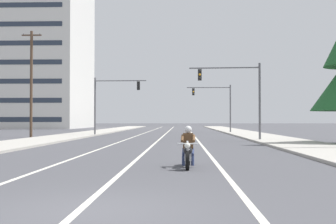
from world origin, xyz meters
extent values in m
plane|color=#47474C|center=(0.00, 0.00, 0.00)|extent=(400.00, 400.00, 0.00)
cube|color=beige|center=(-0.19, 45.00, 0.00)|extent=(0.16, 100.00, 0.01)
cube|color=beige|center=(-2.99, 45.00, 0.00)|extent=(0.16, 100.00, 0.01)
cube|color=beige|center=(3.04, 45.00, 0.00)|extent=(0.16, 100.00, 0.01)
cube|color=#ADA89E|center=(9.39, 40.00, 0.07)|extent=(4.40, 110.00, 0.14)
cube|color=#ADA89E|center=(-9.39, 40.00, 0.07)|extent=(4.40, 110.00, 0.14)
cylinder|color=black|center=(1.90, 6.16, 0.32)|extent=(0.15, 0.64, 0.64)
cylinder|color=black|center=(1.96, 7.71, 0.32)|extent=(0.15, 0.64, 0.64)
cylinder|color=silver|center=(1.90, 6.26, 0.64)|extent=(0.08, 0.33, 0.68)
sphere|color=white|center=(1.90, 6.11, 0.82)|extent=(0.20, 0.20, 0.20)
cylinder|color=silver|center=(1.91, 6.31, 0.87)|extent=(0.70, 0.07, 0.04)
ellipsoid|color=black|center=(1.93, 6.82, 0.60)|extent=(0.34, 0.57, 0.28)
cube|color=silver|center=(1.93, 6.94, 0.37)|extent=(0.26, 0.45, 0.24)
cube|color=black|center=(1.94, 7.26, 0.54)|extent=(0.30, 0.53, 0.12)
cube|color=black|center=(1.96, 7.66, 0.62)|extent=(0.21, 0.37, 0.08)
cylinder|color=silver|center=(1.81, 7.34, 0.30)|extent=(0.10, 0.55, 0.08)
cube|color=brown|center=(1.94, 7.22, 0.92)|extent=(0.37, 0.25, 0.56)
sphere|color=silver|center=(1.94, 7.20, 1.33)|extent=(0.26, 0.26, 0.26)
cylinder|color=navy|center=(2.08, 7.07, 0.54)|extent=(0.16, 0.45, 0.30)
cylinder|color=navy|center=(2.09, 6.89, 0.24)|extent=(0.12, 0.16, 0.35)
cylinder|color=brown|center=(2.13, 6.95, 1.02)|extent=(0.12, 0.53, 0.27)
cylinder|color=navy|center=(1.80, 7.08, 0.54)|extent=(0.16, 0.45, 0.30)
cylinder|color=navy|center=(1.77, 6.90, 0.24)|extent=(0.12, 0.16, 0.35)
cylinder|color=brown|center=(1.73, 6.97, 1.02)|extent=(0.12, 0.53, 0.27)
cylinder|color=#56565B|center=(7.92, 25.32, 3.10)|extent=(0.18, 0.18, 6.20)
cylinder|color=#56565B|center=(5.13, 25.47, 5.85)|extent=(5.58, 0.41, 0.11)
cube|color=black|center=(3.18, 25.58, 5.30)|extent=(0.31, 0.26, 0.90)
sphere|color=black|center=(3.17, 25.42, 5.60)|extent=(0.18, 0.18, 0.18)
sphere|color=orange|center=(3.17, 25.42, 5.30)|extent=(0.18, 0.18, 0.18)
sphere|color=black|center=(3.17, 25.42, 5.00)|extent=(0.18, 0.18, 0.18)
cylinder|color=#56565B|center=(-7.51, 36.09, 3.10)|extent=(0.18, 0.18, 6.20)
cylinder|color=#56565B|center=(-4.77, 36.00, 5.85)|extent=(5.48, 0.29, 0.11)
cube|color=black|center=(-2.85, 35.94, 5.30)|extent=(0.31, 0.25, 0.90)
sphere|color=black|center=(-2.84, 36.10, 5.60)|extent=(0.18, 0.18, 0.18)
sphere|color=orange|center=(-2.84, 36.10, 5.30)|extent=(0.18, 0.18, 0.18)
sphere|color=black|center=(-2.84, 36.10, 5.00)|extent=(0.18, 0.18, 0.18)
cylinder|color=#56565B|center=(7.99, 45.53, 3.10)|extent=(0.18, 0.18, 6.20)
cylinder|color=#56565B|center=(5.20, 45.49, 5.85)|extent=(5.59, 0.20, 0.11)
cube|color=black|center=(3.24, 45.46, 5.30)|extent=(0.30, 0.24, 0.90)
sphere|color=black|center=(3.25, 45.30, 5.60)|extent=(0.18, 0.18, 0.18)
sphere|color=orange|center=(3.25, 45.30, 5.30)|extent=(0.18, 0.18, 0.18)
sphere|color=black|center=(3.25, 45.30, 5.00)|extent=(0.18, 0.18, 0.18)
cylinder|color=#4C3828|center=(-12.78, 31.68, 5.14)|extent=(0.26, 0.26, 10.27)
cube|color=#4C3828|center=(-12.78, 31.68, 9.87)|extent=(1.91, 0.12, 0.12)
cylinder|color=slate|center=(-13.58, 31.68, 9.97)|extent=(0.08, 0.08, 0.12)
cylinder|color=slate|center=(-11.98, 31.68, 9.97)|extent=(0.08, 0.08, 0.12)
cube|color=silver|center=(-27.88, 77.77, 15.86)|extent=(18.35, 21.30, 31.72)
cube|color=#283342|center=(-27.88, 67.09, 1.76)|extent=(15.41, 0.06, 0.90)
cube|color=#283342|center=(-27.88, 67.09, 5.29)|extent=(15.41, 0.06, 0.90)
cube|color=#283342|center=(-27.88, 67.09, 8.81)|extent=(15.41, 0.06, 0.90)
cube|color=#283342|center=(-27.88, 67.09, 12.33)|extent=(15.41, 0.06, 0.90)
cube|color=#283342|center=(-27.88, 67.09, 15.86)|extent=(15.41, 0.06, 0.90)
cube|color=#283342|center=(-27.88, 67.09, 19.38)|extent=(15.41, 0.06, 0.90)
cube|color=#283342|center=(-27.88, 67.09, 22.91)|extent=(15.41, 0.06, 0.90)
camera|label=1|loc=(1.70, -7.56, 1.67)|focal=44.11mm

